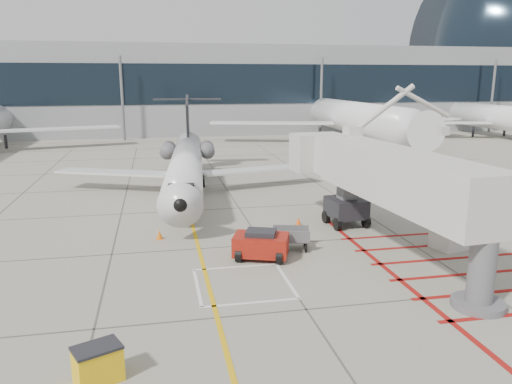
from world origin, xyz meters
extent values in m
plane|color=gray|center=(0.00, 0.00, 0.00)|extent=(260.00, 260.00, 0.00)
cone|color=orange|center=(-5.54, 6.10, 0.26)|extent=(0.37, 0.37, 0.52)
cone|color=#FF500D|center=(2.92, 7.22, 0.24)|extent=(0.35, 0.35, 0.48)
cube|color=gray|center=(10.00, 70.00, 7.00)|extent=(180.00, 28.00, 14.00)
cube|color=black|center=(10.00, 55.95, 8.00)|extent=(180.00, 0.10, 6.00)
camera|label=1|loc=(-5.50, -21.30, 8.86)|focal=35.00mm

